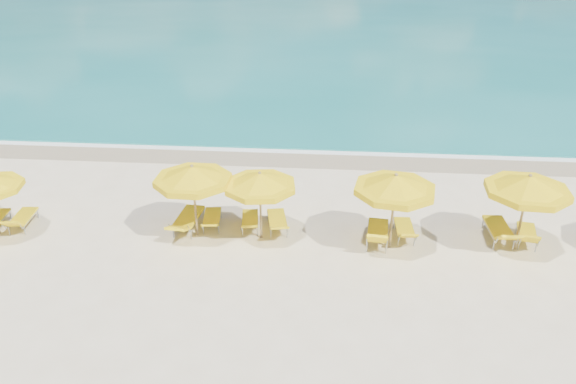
{
  "coord_description": "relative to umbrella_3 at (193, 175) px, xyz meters",
  "views": [
    {
      "loc": [
        1.31,
        -14.67,
        9.28
      ],
      "look_at": [
        0.0,
        1.5,
        1.2
      ],
      "focal_mm": 35.0,
      "sensor_mm": 36.0,
      "label": 1
    }
  ],
  "objects": [
    {
      "name": "lounger_4_left",
      "position": [
        1.64,
        0.55,
        -1.91
      ],
      "size": [
        0.73,
        1.68,
        0.67
      ],
      "rotation": [
        0.0,
        0.0,
        0.13
      ],
      "color": "#A5A8AD",
      "rests_on": "ground"
    },
    {
      "name": "lounger_3_left",
      "position": [
        -0.37,
        0.36,
        -1.87
      ],
      "size": [
        0.83,
        2.12,
        0.74
      ],
      "rotation": [
        0.0,
        0.0,
        -0.09
      ],
      "color": "#A5A8AD",
      "rests_on": "ground"
    },
    {
      "name": "lounger_2_right",
      "position": [
        -5.81,
        0.04,
        -1.9
      ],
      "size": [
        0.72,
        1.72,
        0.77
      ],
      "rotation": [
        0.0,
        0.0,
        0.1
      ],
      "color": "#A5A8AD",
      "rests_on": "ground"
    },
    {
      "name": "lounger_4_right",
      "position": [
        2.53,
        0.55,
        -1.9
      ],
      "size": [
        0.9,
        1.86,
        0.7
      ],
      "rotation": [
        0.0,
        0.0,
        0.19
      ],
      "color": "#A5A8AD",
      "rests_on": "ground"
    },
    {
      "name": "wet_sand_band",
      "position": [
        2.85,
        6.82,
        -2.11
      ],
      "size": [
        120.0,
        2.6,
        0.01
      ],
      "primitive_type": "cube",
      "color": "tan",
      "rests_on": "ground"
    },
    {
      "name": "lounger_5_left",
      "position": [
        5.73,
        -0.01,
        -1.87
      ],
      "size": [
        0.82,
        1.94,
        0.92
      ],
      "rotation": [
        0.0,
        0.0,
        -0.1
      ],
      "color": "#A5A8AD",
      "rests_on": "ground"
    },
    {
      "name": "lounger_3_right",
      "position": [
        0.38,
        0.57,
        -1.91
      ],
      "size": [
        0.74,
        1.73,
        0.65
      ],
      "rotation": [
        0.0,
        0.0,
        0.12
      ],
      "color": "#A5A8AD",
      "rests_on": "ground"
    },
    {
      "name": "umbrella_5",
      "position": [
        6.1,
        -0.24,
        0.04
      ],
      "size": [
        2.96,
        2.96,
        2.52
      ],
      "rotation": [
        0.0,
        0.0,
        0.22
      ],
      "color": "#9A7E4D",
      "rests_on": "ground"
    },
    {
      "name": "ground_plane",
      "position": [
        2.85,
        -0.58,
        -2.11
      ],
      "size": [
        120.0,
        120.0,
        0.0
      ],
      "primitive_type": "plane",
      "color": "beige"
    },
    {
      "name": "lounger_6_left",
      "position": [
        9.54,
        0.46,
        -1.86
      ],
      "size": [
        0.73,
        2.0,
        0.87
      ],
      "rotation": [
        0.0,
        0.0,
        0.03
      ],
      "color": "#A5A8AD",
      "rests_on": "ground"
    },
    {
      "name": "ocean",
      "position": [
        2.85,
        47.42,
        -2.11
      ],
      "size": [
        120.0,
        80.0,
        0.3
      ],
      "primitive_type": "cube",
      "color": "#136C68",
      "rests_on": "ground"
    },
    {
      "name": "whitecap_near",
      "position": [
        -3.15,
        16.42,
        -2.11
      ],
      "size": [
        14.0,
        0.36,
        0.05
      ],
      "primitive_type": "cube",
      "color": "white",
      "rests_on": "ground"
    },
    {
      "name": "lounger_5_right",
      "position": [
        6.6,
        0.36,
        -1.9
      ],
      "size": [
        0.61,
        1.68,
        0.72
      ],
      "rotation": [
        0.0,
        0.0,
        0.03
      ],
      "color": "#A5A8AD",
      "rests_on": "ground"
    },
    {
      "name": "umbrella_4",
      "position": [
        2.07,
        0.02,
        -0.14
      ],
      "size": [
        2.8,
        2.8,
        2.31
      ],
      "rotation": [
        0.0,
        0.0,
        -0.26
      ],
      "color": "#9A7E4D",
      "rests_on": "ground"
    },
    {
      "name": "whitecap_far",
      "position": [
        10.85,
        23.42,
        -2.11
      ],
      "size": [
        18.0,
        0.3,
        0.05
      ],
      "primitive_type": "cube",
      "color": "white",
      "rests_on": "ground"
    },
    {
      "name": "foam_line",
      "position": [
        2.85,
        7.62,
        -2.11
      ],
      "size": [
        120.0,
        1.2,
        0.03
      ],
      "primitive_type": "cube",
      "color": "white",
      "rests_on": "ground"
    },
    {
      "name": "umbrella_6",
      "position": [
        9.96,
        -0.03,
        0.06
      ],
      "size": [
        3.18,
        3.18,
        2.54
      ],
      "rotation": [
        0.0,
        0.0,
        0.32
      ],
      "color": "#9A7E4D",
      "rests_on": "ground"
    },
    {
      "name": "lounger_6_right",
      "position": [
        10.38,
        0.37,
        -1.9
      ],
      "size": [
        0.86,
        1.68,
        0.78
      ],
      "rotation": [
        0.0,
        0.0,
        -0.21
      ],
      "color": "#A5A8AD",
      "rests_on": "ground"
    },
    {
      "name": "umbrella_3",
      "position": [
        0.0,
        0.0,
        0.0
      ],
      "size": [
        3.23,
        3.23,
        2.47
      ],
      "rotation": [
        0.0,
        0.0,
        -0.42
      ],
      "color": "#9A7E4D",
      "rests_on": "ground"
    }
  ]
}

